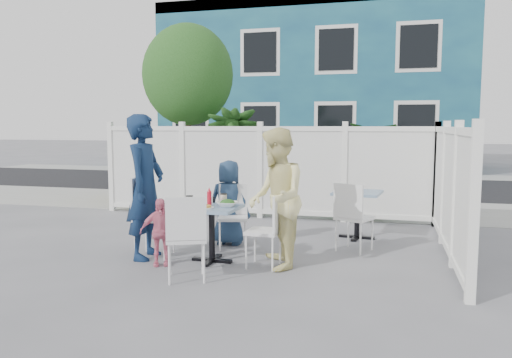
% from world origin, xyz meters
% --- Properties ---
extents(ground, '(80.00, 80.00, 0.00)m').
position_xyz_m(ground, '(0.00, 0.00, 0.00)').
color(ground, slate).
extents(near_sidewalk, '(24.00, 2.60, 0.01)m').
position_xyz_m(near_sidewalk, '(0.00, 3.80, 0.01)').
color(near_sidewalk, gray).
rests_on(near_sidewalk, ground).
extents(street, '(24.00, 5.00, 0.01)m').
position_xyz_m(street, '(0.00, 7.50, 0.00)').
color(street, black).
rests_on(street, ground).
extents(far_sidewalk, '(24.00, 1.60, 0.01)m').
position_xyz_m(far_sidewalk, '(0.00, 10.60, 0.01)').
color(far_sidewalk, gray).
rests_on(far_sidewalk, ground).
extents(building, '(11.00, 6.00, 6.00)m').
position_xyz_m(building, '(-0.50, 14.00, 3.00)').
color(building, navy).
rests_on(building, ground).
extents(fence_back, '(5.86, 0.08, 1.60)m').
position_xyz_m(fence_back, '(0.10, 2.40, 0.78)').
color(fence_back, white).
rests_on(fence_back, ground).
extents(fence_right, '(0.08, 3.66, 1.60)m').
position_xyz_m(fence_right, '(3.00, 0.60, 0.78)').
color(fence_right, white).
rests_on(fence_right, ground).
extents(tree, '(1.80, 1.62, 3.59)m').
position_xyz_m(tree, '(-1.60, 3.30, 2.59)').
color(tree, '#382316').
rests_on(tree, ground).
extents(utility_cabinet, '(0.65, 0.47, 1.18)m').
position_xyz_m(utility_cabinet, '(-3.18, 4.00, 0.59)').
color(utility_cabinet, gold).
rests_on(utility_cabinet, ground).
extents(potted_shrub_a, '(1.32, 1.32, 1.94)m').
position_xyz_m(potted_shrub_a, '(-0.55, 3.10, 0.97)').
color(potted_shrub_a, '#1C4716').
rests_on(potted_shrub_a, ground).
extents(potted_shrub_b, '(1.63, 1.45, 1.65)m').
position_xyz_m(potted_shrub_b, '(1.84, 3.00, 0.82)').
color(potted_shrub_b, '#1C4716').
rests_on(potted_shrub_b, ground).
extents(main_table, '(0.65, 0.65, 0.67)m').
position_xyz_m(main_table, '(0.24, -0.48, 0.52)').
color(main_table, slate).
rests_on(main_table, ground).
extents(spare_table, '(0.72, 0.72, 0.68)m').
position_xyz_m(spare_table, '(1.84, 1.22, 0.53)').
color(spare_table, slate).
rests_on(spare_table, ground).
extents(chair_left, '(0.49, 0.50, 0.99)m').
position_xyz_m(chair_left, '(-0.61, -0.44, 0.58)').
color(chair_left, white).
rests_on(chair_left, ground).
extents(chair_right, '(0.39, 0.40, 0.84)m').
position_xyz_m(chair_right, '(0.96, -0.52, 0.49)').
color(chair_right, white).
rests_on(chair_right, ground).
extents(chair_back, '(0.46, 0.45, 0.84)m').
position_xyz_m(chair_back, '(0.27, 0.26, 0.49)').
color(chair_back, white).
rests_on(chair_back, ground).
extents(chair_near, '(0.53, 0.53, 0.90)m').
position_xyz_m(chair_near, '(0.25, -1.26, 0.53)').
color(chair_near, white).
rests_on(chair_near, ground).
extents(chair_spare, '(0.53, 0.52, 0.89)m').
position_xyz_m(chair_spare, '(1.82, 0.40, 0.52)').
color(chair_spare, white).
rests_on(chair_spare, ground).
extents(man, '(0.45, 0.66, 1.76)m').
position_xyz_m(man, '(-0.60, -0.51, 0.88)').
color(man, '#112445').
rests_on(man, ground).
extents(woman, '(0.82, 0.93, 1.60)m').
position_xyz_m(woman, '(1.03, -0.52, 0.80)').
color(woman, '#F8E559').
rests_on(woman, ground).
extents(boy, '(0.57, 0.38, 1.15)m').
position_xyz_m(boy, '(0.17, 0.40, 0.58)').
color(boy, navy).
rests_on(boy, ground).
extents(toddler, '(0.50, 0.36, 0.79)m').
position_xyz_m(toddler, '(-0.29, -0.77, 0.39)').
color(toddler, pink).
rests_on(toddler, ground).
extents(plate_main, '(0.24, 0.24, 0.01)m').
position_xyz_m(plate_main, '(0.20, -0.62, 0.67)').
color(plate_main, white).
rests_on(plate_main, main_table).
extents(plate_side, '(0.20, 0.20, 0.01)m').
position_xyz_m(plate_side, '(0.07, -0.37, 0.67)').
color(plate_side, white).
rests_on(plate_side, main_table).
extents(salad_bowl, '(0.24, 0.24, 0.06)m').
position_xyz_m(salad_bowl, '(0.43, -0.44, 0.70)').
color(salad_bowl, white).
rests_on(salad_bowl, main_table).
extents(coffee_cup_a, '(0.08, 0.08, 0.12)m').
position_xyz_m(coffee_cup_a, '(-0.00, -0.56, 0.73)').
color(coffee_cup_a, beige).
rests_on(coffee_cup_a, main_table).
extents(coffee_cup_b, '(0.08, 0.08, 0.12)m').
position_xyz_m(coffee_cup_b, '(0.32, -0.27, 0.73)').
color(coffee_cup_b, beige).
rests_on(coffee_cup_b, main_table).
extents(ketchup_bottle, '(0.05, 0.05, 0.17)m').
position_xyz_m(ketchup_bottle, '(0.20, -0.45, 0.75)').
color(ketchup_bottle, red).
rests_on(ketchup_bottle, main_table).
extents(salt_shaker, '(0.03, 0.03, 0.08)m').
position_xyz_m(salt_shaker, '(0.17, -0.27, 0.70)').
color(salt_shaker, white).
rests_on(salt_shaker, main_table).
extents(pepper_shaker, '(0.03, 0.03, 0.07)m').
position_xyz_m(pepper_shaker, '(0.17, -0.20, 0.70)').
color(pepper_shaker, black).
rests_on(pepper_shaker, main_table).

